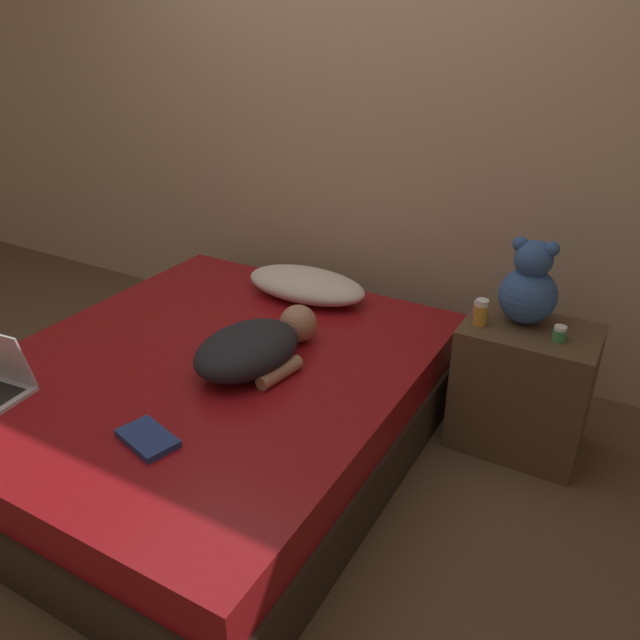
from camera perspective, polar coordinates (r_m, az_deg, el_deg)
ground_plane at (r=2.86m, az=-9.65°, el=-10.83°), size 12.00×12.00×0.00m
wall_back at (r=3.34m, az=2.58°, el=19.42°), size 8.00×0.06×2.60m
bed at (r=2.74m, az=-9.98°, el=-7.40°), size 1.66×1.92×0.42m
nightstand at (r=2.79m, az=17.99°, el=-5.92°), size 0.53×0.38×0.57m
pillow at (r=3.11m, az=-1.28°, el=3.25°), size 0.63×0.33×0.14m
person_lying at (r=2.52m, az=-5.95°, el=-2.42°), size 0.41×0.65×0.18m
teddy_bear at (r=2.64m, az=18.58°, el=2.90°), size 0.23×0.23×0.36m
bottle_amber at (r=2.60m, az=14.51°, el=0.67°), size 0.06×0.06×0.11m
bottle_pink at (r=2.68m, az=14.20°, el=0.98°), size 0.04×0.04×0.07m
bottle_green at (r=2.58m, az=21.06°, el=-1.18°), size 0.05×0.05×0.06m
book at (r=2.21m, az=-15.48°, el=-10.39°), size 0.24×0.18×0.02m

